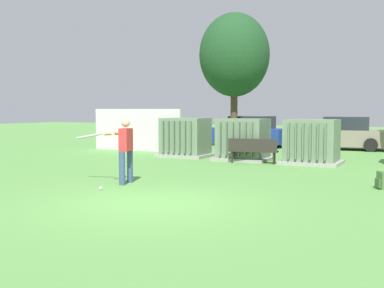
{
  "coord_description": "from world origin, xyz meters",
  "views": [
    {
      "loc": [
        5.31,
        -8.35,
        1.98
      ],
      "look_at": [
        -0.78,
        3.5,
        1.0
      ],
      "focal_mm": 44.06,
      "sensor_mm": 36.0,
      "label": 1
    }
  ],
  "objects": [
    {
      "name": "parked_car_leftmost",
      "position": [
        -3.49,
        15.65,
        0.75
      ],
      "size": [
        4.39,
        2.34,
        1.62
      ],
      "color": "navy",
      "rests_on": "ground"
    },
    {
      "name": "transformer_mid_west",
      "position": [
        -1.27,
        8.83,
        0.79
      ],
      "size": [
        2.1,
        1.7,
        1.62
      ],
      "color": "#9E9B93",
      "rests_on": "ground"
    },
    {
      "name": "park_bench",
      "position": [
        -0.54,
        7.92,
        0.54
      ],
      "size": [
        1.84,
        0.66,
        0.92
      ],
      "color": "#2D2823",
      "rests_on": "ground"
    },
    {
      "name": "parked_car_left_of_center",
      "position": [
        1.39,
        15.72,
        0.75
      ],
      "size": [
        4.35,
        2.23,
        1.62
      ],
      "color": "gray",
      "rests_on": "ground"
    },
    {
      "name": "fence_panel",
      "position": [
        -7.36,
        10.5,
        1.0
      ],
      "size": [
        4.8,
        0.12,
        2.0
      ],
      "primitive_type": "cube",
      "color": "silver",
      "rests_on": "ground"
    },
    {
      "name": "backpack",
      "position": [
        4.23,
        4.13,
        0.21
      ],
      "size": [
        0.36,
        0.38,
        0.44
      ],
      "color": "#4C723F",
      "rests_on": "ground"
    },
    {
      "name": "transformer_west",
      "position": [
        -3.95,
        9.06,
        0.79
      ],
      "size": [
        2.1,
        1.7,
        1.62
      ],
      "color": "#9E9B93",
      "rests_on": "ground"
    },
    {
      "name": "batter",
      "position": [
        -1.99,
        1.91,
        0.98
      ],
      "size": [
        1.62,
        0.74,
        1.74
      ],
      "color": "#384C75",
      "rests_on": "ground"
    },
    {
      "name": "ground_plane",
      "position": [
        0.0,
        0.0,
        0.0
      ],
      "size": [
        96.0,
        96.0,
        0.0
      ],
      "primitive_type": "plane",
      "color": "#5B9947"
    },
    {
      "name": "transformer_mid_east",
      "position": [
        1.4,
        8.79,
        0.79
      ],
      "size": [
        2.1,
        1.7,
        1.62
      ],
      "color": "#9E9B93",
      "rests_on": "ground"
    },
    {
      "name": "sports_ball",
      "position": [
        -1.92,
        0.8,
        0.04
      ],
      "size": [
        0.09,
        0.09,
        0.09
      ],
      "primitive_type": "sphere",
      "color": "white",
      "rests_on": "ground"
    },
    {
      "name": "tree_left",
      "position": [
        -4.04,
        14.68,
        4.79
      ],
      "size": [
        3.65,
        3.65,
        6.98
      ],
      "color": "#4C3828",
      "rests_on": "ground"
    }
  ]
}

